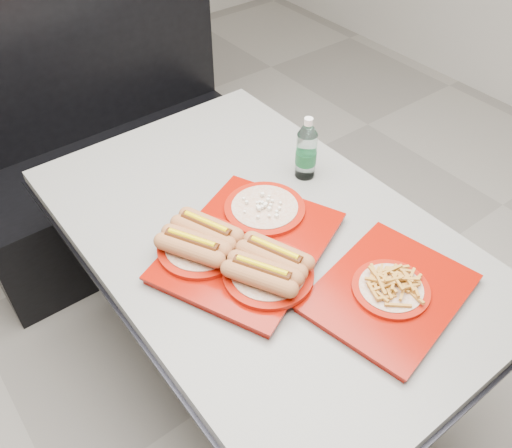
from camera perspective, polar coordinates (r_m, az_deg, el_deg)
ground at (r=2.17m, az=0.33°, el=-15.20°), size 6.00×6.00×0.00m
diner_table at (r=1.70m, az=0.41°, el=-4.75°), size 0.92×1.42×0.75m
booth_bench at (r=2.55m, az=-14.99°, el=7.15°), size 1.30×0.57×1.35m
tray_near at (r=1.48m, az=-1.27°, el=-2.19°), size 0.60×0.55×0.11m
tray_far at (r=1.43m, az=13.97°, el=-6.78°), size 0.46×0.40×0.08m
water_bottle at (r=1.73m, az=5.32°, el=7.61°), size 0.07×0.07×0.21m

